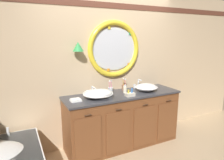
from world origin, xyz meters
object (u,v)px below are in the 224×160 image
(toothbrush_holder_left, at_px, (111,90))
(toiletry_basket, at_px, (130,94))
(sink_basin_right, at_px, (146,87))
(soap_dispenser, at_px, (125,89))
(folded_hand_towel, at_px, (76,100))
(sink_basin_left, at_px, (98,94))
(toothbrush_holder_right, at_px, (124,87))

(toothbrush_holder_left, bearing_deg, toiletry_basket, -56.89)
(sink_basin_right, distance_m, soap_dispenser, 0.40)
(toothbrush_holder_left, xyz_separation_m, folded_hand_towel, (-0.64, -0.16, -0.04))
(sink_basin_right, bearing_deg, sink_basin_left, 180.00)
(sink_basin_right, relative_size, toothbrush_holder_right, 1.78)
(folded_hand_towel, height_order, toiletry_basket, toiletry_basket)
(toothbrush_holder_left, distance_m, soap_dispenser, 0.24)
(sink_basin_left, height_order, toothbrush_holder_right, toothbrush_holder_right)
(toothbrush_holder_left, bearing_deg, toothbrush_holder_right, 12.86)
(toothbrush_holder_right, distance_m, folded_hand_towel, 0.97)
(toothbrush_holder_left, bearing_deg, sink_basin_right, -13.21)
(sink_basin_left, bearing_deg, folded_hand_towel, -178.32)
(toothbrush_holder_left, relative_size, folded_hand_towel, 1.43)
(toothbrush_holder_left, height_order, folded_hand_towel, toothbrush_holder_left)
(toiletry_basket, bearing_deg, toothbrush_holder_right, 74.34)
(soap_dispenser, xyz_separation_m, toiletry_basket, (-0.02, -0.20, -0.03))
(toothbrush_holder_left, bearing_deg, sink_basin_left, -153.03)
(sink_basin_right, xyz_separation_m, toiletry_basket, (-0.42, -0.16, -0.03))
(soap_dispenser, distance_m, folded_hand_towel, 0.86)
(soap_dispenser, relative_size, folded_hand_towel, 0.96)
(toothbrush_holder_left, relative_size, soap_dispenser, 1.48)
(sink_basin_right, xyz_separation_m, soap_dispenser, (-0.40, 0.04, 0.00))
(sink_basin_right, relative_size, toiletry_basket, 2.77)
(sink_basin_right, bearing_deg, folded_hand_towel, -179.53)
(sink_basin_left, xyz_separation_m, toiletry_basket, (0.48, -0.16, -0.03))
(sink_basin_right, xyz_separation_m, toothbrush_holder_left, (-0.62, 0.14, -0.01))
(sink_basin_left, relative_size, sink_basin_right, 1.20)
(toothbrush_holder_right, xyz_separation_m, folded_hand_towel, (-0.94, -0.22, -0.04))
(sink_basin_left, height_order, toothbrush_holder_left, toothbrush_holder_left)
(soap_dispenser, height_order, folded_hand_towel, soap_dispenser)
(sink_basin_left, relative_size, toothbrush_holder_right, 2.13)
(soap_dispenser, bearing_deg, sink_basin_left, -175.51)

